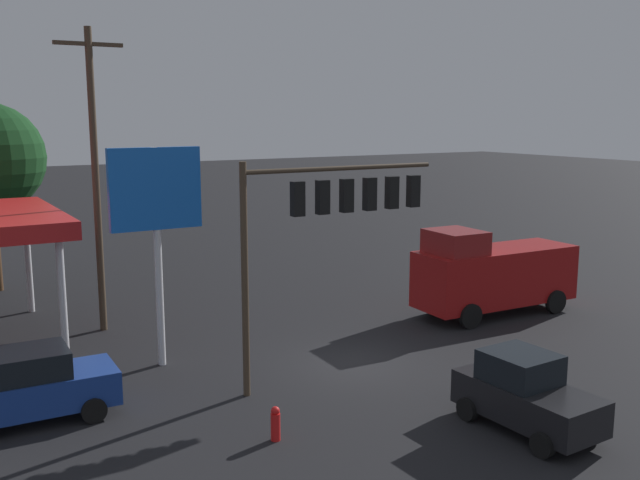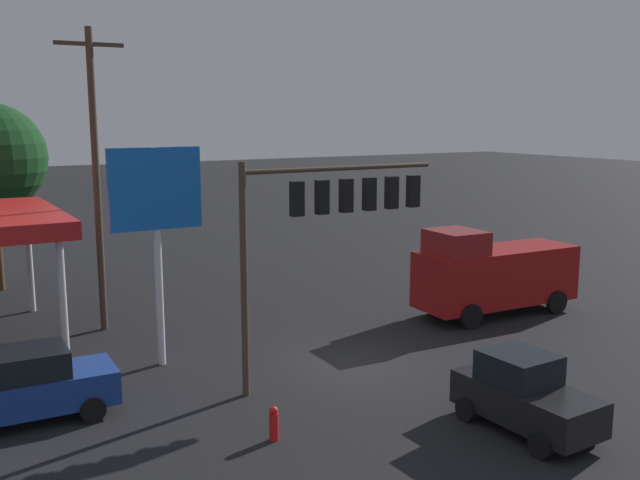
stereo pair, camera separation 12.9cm
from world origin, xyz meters
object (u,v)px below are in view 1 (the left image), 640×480
price_sign (156,201)px  fire_hydrant (275,423)px  sedan_far (29,386)px  traffic_signal_assembly (332,210)px  utility_pole (96,175)px  delivery_truck (492,273)px  hatchback_crossing (526,394)px

price_sign → fire_hydrant: bearing=95.7°
sedan_far → traffic_signal_assembly: bearing=173.1°
traffic_signal_assembly → utility_pole: utility_pole is taller
price_sign → fire_hydrant: (-0.67, 6.72, -4.86)m
delivery_truck → fire_hydrant: 13.95m
delivery_truck → sedan_far: delivery_truck is taller
traffic_signal_assembly → price_sign: size_ratio=0.96×
traffic_signal_assembly → fire_hydrant: traffic_signal_assembly is taller
hatchback_crossing → delivery_truck: (-6.87, -8.36, 0.75)m
utility_pole → delivery_truck: (-14.01, 5.82, -4.10)m
hatchback_crossing → utility_pole: bearing=-155.6°
delivery_truck → fire_hydrant: bearing=26.5°
price_sign → delivery_truck: (-13.34, 1.02, -3.61)m
traffic_signal_assembly → sedan_far: traffic_signal_assembly is taller
traffic_signal_assembly → fire_hydrant: size_ratio=7.61×
utility_pole → sedan_far: size_ratio=2.47×
price_sign → hatchback_crossing: price_sign is taller
price_sign → hatchback_crossing: 12.20m
price_sign → delivery_truck: bearing=175.6°
utility_pole → fire_hydrant: utility_pole is taller
utility_pole → price_sign: size_ratio=1.58×
utility_pole → hatchback_crossing: bearing=116.7°
traffic_signal_assembly → utility_pole: (4.82, -8.50, 0.63)m
sedan_far → delivery_truck: bearing=-173.8°
delivery_truck → sedan_far: (17.69, 1.40, -0.74)m
utility_pole → delivery_truck: 15.71m
delivery_truck → traffic_signal_assembly: bearing=18.6°
traffic_signal_assembly → sedan_far: size_ratio=1.50×
hatchback_crossing → fire_hydrant: hatchback_crossing is taller
utility_pole → sedan_far: (3.68, 7.21, -4.84)m
traffic_signal_assembly → fire_hydrant: bearing=41.0°
utility_pole → fire_hydrant: size_ratio=12.50×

